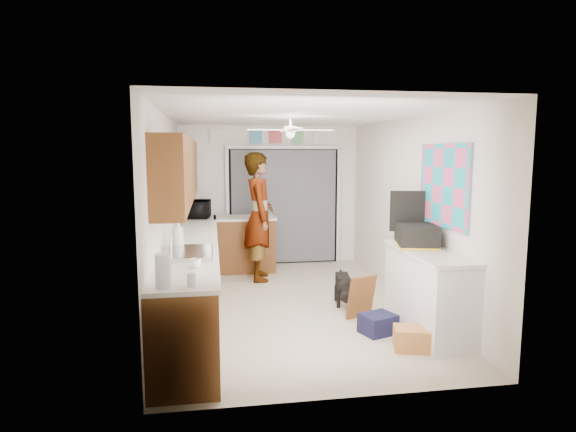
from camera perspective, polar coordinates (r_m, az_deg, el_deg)
name	(u,v)px	position (r m, az deg, el deg)	size (l,w,h in m)	color
floor	(293,305)	(6.55, 0.56, -10.48)	(5.00, 5.00, 0.00)	beige
ceiling	(293,115)	(6.25, 0.59, 11.88)	(5.00, 5.00, 0.00)	white
wall_back	(270,196)	(8.74, -2.16, 2.44)	(3.20, 3.20, 0.00)	white
wall_front	(345,251)	(3.87, 6.76, -4.11)	(3.20, 3.20, 0.00)	white
wall_left	(167,215)	(6.22, -14.13, 0.13)	(5.00, 5.00, 0.00)	white
wall_right	(409,210)	(6.73, 14.13, 0.68)	(5.00, 5.00, 0.00)	white
left_base_cabinets	(193,276)	(6.35, -11.18, -6.99)	(0.60, 4.80, 0.90)	brown
left_countertop	(193,240)	(6.25, -11.20, -2.81)	(0.62, 4.80, 0.04)	white
upper_cabinets	(180,170)	(6.36, -12.69, 5.31)	(0.32, 4.00, 0.80)	brown
sink_basin	(189,254)	(5.26, -11.61, -4.38)	(0.50, 0.76, 0.06)	silver
faucet	(171,245)	(5.25, -13.71, -3.39)	(0.03, 0.03, 0.22)	silver
peninsula_base	(245,245)	(8.31, -5.15, -3.43)	(1.00, 0.60, 0.90)	brown
peninsula_top	(244,218)	(8.24, -5.18, -0.21)	(1.04, 0.64, 0.04)	white
back_opening_recess	(284,206)	(8.76, -0.50, 1.14)	(2.00, 0.06, 2.10)	black
curtain_panel	(284,207)	(8.72, -0.46, 1.11)	(1.90, 0.03, 2.05)	slate
door_trim_left	(228,208)	(8.64, -7.18, 0.99)	(0.06, 0.04, 2.10)	white
door_trim_right	(338,206)	(8.94, 6.00, 1.23)	(0.06, 0.04, 2.10)	white
door_trim_head	(284,147)	(8.68, -0.48, 8.16)	(2.10, 0.04, 0.06)	white
header_frame_1	(256,137)	(8.65, -3.83, 9.33)	(0.22, 0.02, 0.22)	#4592B9
header_frame_2	(275,137)	(8.69, -1.50, 9.34)	(0.22, 0.02, 0.22)	#C54A4B
header_frame_3	(297,137)	(8.75, 1.13, 9.33)	(0.22, 0.02, 0.22)	#68B679
header_frame_4	(319,137)	(8.83, 3.72, 9.30)	(0.22, 0.02, 0.22)	silver
route66_sign	(216,137)	(8.62, -8.53, 9.27)	(0.22, 0.02, 0.26)	silver
right_counter_base	(428,293)	(5.71, 16.30, -8.80)	(0.50, 1.40, 0.90)	white
right_counter_top	(429,253)	(5.60, 16.38, -4.18)	(0.54, 1.44, 0.04)	white
abstract_painting	(444,186)	(5.78, 17.96, 3.44)	(0.03, 1.15, 0.95)	#E5548D
ceiling_fan	(290,130)	(6.43, 0.28, 10.15)	(1.14, 1.14, 0.24)	white
microwave	(199,209)	(8.18, -10.52, 0.80)	(0.52, 0.36, 0.29)	black
soap_bottle	(178,233)	(5.64, -12.88, -2.02)	(0.13, 0.13, 0.34)	silver
cup	(196,263)	(4.68, -10.90, -5.50)	(0.11, 0.11, 0.09)	white
jar_a	(207,250)	(5.17, -9.57, -3.98)	(0.09, 0.09, 0.13)	silver
jar_b	(191,280)	(4.03, -11.40, -7.46)	(0.07, 0.07, 0.11)	silver
paper_towel_roll	(163,271)	(4.03, -14.57, -6.32)	(0.13, 0.13, 0.28)	white
suitcase	(416,235)	(5.83, 14.98, -2.22)	(0.43, 0.58, 0.25)	black
suitcase_rim	(416,244)	(5.85, 14.94, -3.28)	(0.44, 0.58, 0.02)	yellow
suitcase_lid	(407,211)	(6.06, 13.95, 0.56)	(0.42, 0.03, 0.50)	black
cardboard_box	(412,339)	(5.28, 14.54, -13.91)	(0.37, 0.28, 0.23)	#C8803F
navy_crate	(378,324)	(5.64, 10.62, -12.45)	(0.36, 0.30, 0.22)	black
cabinet_door_panel	(361,297)	(6.02, 8.67, -9.48)	(0.37, 0.03, 0.55)	brown
man	(259,217)	(7.64, -3.42, -0.08)	(0.74, 0.49, 2.03)	white
dog	(343,288)	(6.56, 6.51, -8.47)	(0.25, 0.57, 0.45)	black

